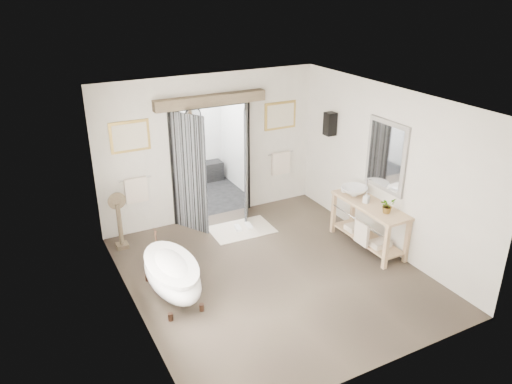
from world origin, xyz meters
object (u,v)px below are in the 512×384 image
rug (242,229)px  basin (354,191)px  clawfoot_tub (172,273)px  vanity (368,222)px

rug → basin: size_ratio=2.44×
clawfoot_tub → basin: 3.65m
basin → clawfoot_tub: bearing=-151.9°
clawfoot_tub → vanity: 3.62m
vanity → basin: size_ratio=3.26×
rug → basin: (1.71, -1.21, 0.93)m
vanity → basin: 0.61m
vanity → rug: (-1.72, 1.64, -0.50)m
vanity → rug: size_ratio=1.33×
rug → basin: bearing=-35.2°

